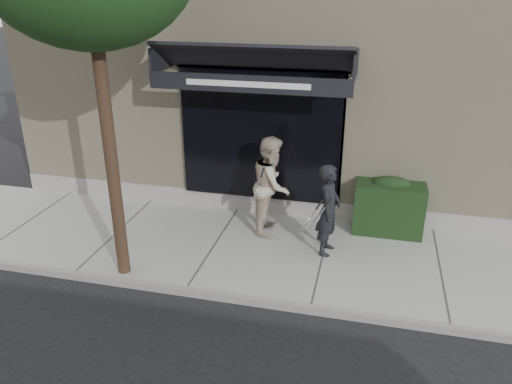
# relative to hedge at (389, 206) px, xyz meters

# --- Properties ---
(ground) EXTENTS (80.00, 80.00, 0.00)m
(ground) POSITION_rel_hedge_xyz_m (-1.10, -1.25, -0.66)
(ground) COLOR black
(ground) RESTS_ON ground
(sidewalk) EXTENTS (20.00, 3.00, 0.12)m
(sidewalk) POSITION_rel_hedge_xyz_m (-1.10, -1.25, -0.60)
(sidewalk) COLOR #989793
(sidewalk) RESTS_ON ground
(curb) EXTENTS (20.00, 0.10, 0.14)m
(curb) POSITION_rel_hedge_xyz_m (-1.10, -2.80, -0.59)
(curb) COLOR gray
(curb) RESTS_ON ground
(building_facade) EXTENTS (14.30, 8.04, 5.64)m
(building_facade) POSITION_rel_hedge_xyz_m (-1.11, 3.71, 2.08)
(building_facade) COLOR #C5B796
(building_facade) RESTS_ON ground
(hedge) EXTENTS (1.30, 0.70, 1.14)m
(hedge) POSITION_rel_hedge_xyz_m (0.00, 0.00, 0.00)
(hedge) COLOR black
(hedge) RESTS_ON sidewalk
(pedestrian_front) EXTENTS (0.67, 0.80, 1.67)m
(pedestrian_front) POSITION_rel_hedge_xyz_m (-1.06, -1.09, 0.29)
(pedestrian_front) COLOR black
(pedestrian_front) RESTS_ON sidewalk
(pedestrian_back) EXTENTS (0.76, 0.96, 1.90)m
(pedestrian_back) POSITION_rel_hedge_xyz_m (-2.20, -0.48, 0.41)
(pedestrian_back) COLOR #C4B19C
(pedestrian_back) RESTS_ON sidewalk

